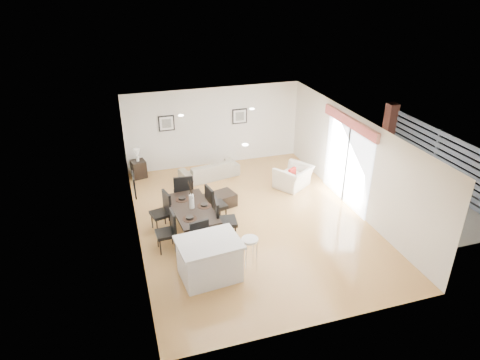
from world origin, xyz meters
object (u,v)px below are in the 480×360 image
object	(u,v)px
bar_stool	(250,243)
sofa	(209,170)
coffee_table	(218,201)
side_table	(139,169)
dining_chair_wnear	(169,229)
dining_chair_efar	(214,202)
dining_chair_enear	(222,218)
dining_chair_foot	(184,192)
dining_table	(192,210)
armchair	(293,177)
kitchen_island	(209,259)
dining_chair_head	(202,240)
dining_chair_wfar	(163,209)

from	to	relation	value
bar_stool	sofa	bearing A→B (deg)	87.25
coffee_table	side_table	world-z (taller)	side_table
dining_chair_wnear	dining_chair_efar	world-z (taller)	dining_chair_efar
dining_chair_enear	dining_chair_wnear	bearing A→B (deg)	97.40
dining_chair_efar	bar_stool	distance (m)	2.26
dining_chair_foot	side_table	size ratio (longest dim) A/B	2.02
dining_chair_foot	dining_chair_enear	bearing A→B (deg)	117.33
sofa	dining_table	distance (m)	3.37
armchair	dining_chair_wnear	size ratio (longest dim) A/B	1.02
dining_chair_efar	kitchen_island	world-z (taller)	dining_chair_efar
dining_table	dining_chair_efar	world-z (taller)	dining_chair_efar
dining_chair_head	kitchen_island	distance (m)	0.62
side_table	dining_chair_wnear	bearing A→B (deg)	-85.31
dining_table	dining_chair_wnear	size ratio (longest dim) A/B	1.90
dining_chair_head	sofa	bearing A→B (deg)	63.40
dining_chair_wnear	armchair	bearing A→B (deg)	114.17
dining_table	dining_chair_enear	bearing A→B (deg)	-39.92
bar_stool	dining_chair_enear	bearing A→B (deg)	102.32
dining_chair_head	side_table	xyz separation A→B (m)	(-1.00, 5.01, -0.29)
dining_chair_wfar	kitchen_island	size ratio (longest dim) A/B	0.72
dining_table	bar_stool	bearing A→B (deg)	-66.97
dining_table	bar_stool	size ratio (longest dim) A/B	2.37
dining_chair_wnear	coffee_table	distance (m)	2.36
dining_chair_wfar	dining_chair_foot	size ratio (longest dim) A/B	0.89
sofa	bar_stool	xyz separation A→B (m)	(-0.24, -4.91, 0.43)
armchair	coffee_table	world-z (taller)	armchair
dining_table	side_table	world-z (taller)	dining_table
dining_chair_wnear	coffee_table	size ratio (longest dim) A/B	1.07
dining_chair_wfar	dining_chair_enear	size ratio (longest dim) A/B	0.90
armchair	side_table	xyz separation A→B (m)	(-4.56, 2.13, -0.05)
armchair	dining_chair_foot	size ratio (longest dim) A/B	0.90
sofa	side_table	distance (m)	2.31
sofa	armchair	xyz separation A→B (m)	(2.36, -1.42, 0.06)
kitchen_island	dining_chair_head	bearing A→B (deg)	87.03
dining_chair_enear	coffee_table	distance (m)	1.73
dining_chair_wnear	coffee_table	bearing A→B (deg)	131.95
armchair	bar_stool	size ratio (longest dim) A/B	1.27
dining_chair_wnear	dining_chair_foot	bearing A→B (deg)	154.82
dining_chair_enear	kitchen_island	world-z (taller)	dining_chair_enear
sofa	dining_chair_head	distance (m)	4.47
kitchen_island	dining_table	bearing A→B (deg)	84.69
armchair	dining_chair_wnear	world-z (taller)	dining_chair_wnear
dining_chair_foot	coffee_table	size ratio (longest dim) A/B	1.21
dining_chair_wnear	bar_stool	xyz separation A→B (m)	(1.61, -1.31, 0.13)
armchair	dining_table	size ratio (longest dim) A/B	0.53
dining_table	kitchen_island	size ratio (longest dim) A/B	1.36
dining_chair_wfar	dining_table	bearing A→B (deg)	39.27
armchair	dining_chair_wfar	size ratio (longest dim) A/B	1.00
armchair	dining_chair_wnear	distance (m)	4.74
sofa	bar_stool	size ratio (longest dim) A/B	2.31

